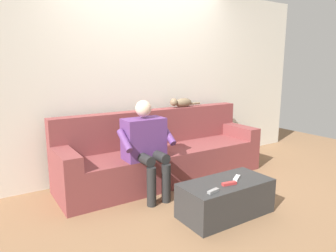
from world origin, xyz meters
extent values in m
plane|color=#846042|center=(0.00, 0.60, 0.00)|extent=(8.00, 8.00, 0.00)
cube|color=beige|center=(0.00, -0.61, 1.24)|extent=(5.68, 0.06, 2.48)
cube|color=brown|center=(0.00, 0.00, 0.21)|extent=(2.29, 0.55, 0.42)
cube|color=brown|center=(0.00, -0.36, 0.44)|extent=(2.67, 0.17, 0.87)
cube|color=brown|center=(-1.24, 0.00, 0.29)|extent=(0.19, 0.55, 0.58)
cube|color=brown|center=(1.24, 0.00, 0.29)|extent=(0.19, 0.55, 0.58)
cube|color=#2D2D2D|center=(0.00, 1.03, 0.17)|extent=(0.91, 0.45, 0.34)
cube|color=#5B3370|center=(0.42, 0.15, 0.64)|extent=(0.46, 0.26, 0.46)
sphere|color=beige|center=(0.42, 0.15, 0.98)|extent=(0.18, 0.18, 0.18)
cylinder|color=black|center=(0.33, 0.31, 0.47)|extent=(0.11, 0.32, 0.11)
cylinder|color=black|center=(0.51, 0.31, 0.47)|extent=(0.11, 0.32, 0.11)
cylinder|color=black|center=(0.33, 0.47, 0.21)|extent=(0.10, 0.10, 0.42)
cylinder|color=black|center=(0.51, 0.47, 0.21)|extent=(0.10, 0.10, 0.42)
cylinder|color=#5B3370|center=(0.16, 0.23, 0.67)|extent=(0.08, 0.27, 0.22)
cylinder|color=#5B3370|center=(0.69, 0.23, 0.67)|extent=(0.08, 0.27, 0.22)
ellipsoid|color=#756047|center=(-0.47, -0.36, 0.93)|extent=(0.27, 0.11, 0.12)
sphere|color=#756047|center=(-0.32, -0.36, 0.95)|extent=(0.10, 0.10, 0.10)
cone|color=#756047|center=(-0.32, -0.39, 0.99)|extent=(0.04, 0.04, 0.03)
cone|color=#756047|center=(-0.32, -0.34, 0.99)|extent=(0.04, 0.04, 0.03)
cylinder|color=#756047|center=(-0.67, -0.36, 0.91)|extent=(0.18, 0.03, 0.03)
cube|color=#B73333|center=(0.03, 1.10, 0.36)|extent=(0.15, 0.06, 0.03)
cube|color=white|center=(-0.14, 1.03, 0.35)|extent=(0.14, 0.11, 0.02)
cube|color=gray|center=(0.27, 1.15, 0.35)|extent=(0.13, 0.06, 0.02)
camera|label=1|loc=(1.99, 3.09, 1.45)|focal=33.00mm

